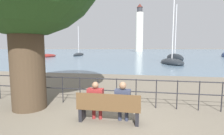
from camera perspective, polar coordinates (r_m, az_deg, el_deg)
ground_plane at (r=5.46m, az=-0.98°, el=-17.24°), size 1000.00×1000.00×0.00m
harbor_water at (r=164.11m, az=9.98°, el=5.62°), size 600.00×300.00×0.01m
park_bench at (r=5.24m, az=-1.13°, el=-13.16°), size 1.86×0.45×0.90m
seated_person_left at (r=5.33m, az=-5.33°, el=-10.28°), size 0.47×0.35×1.20m
seated_person_right at (r=5.17m, az=3.53°, el=-10.62°), size 0.45×0.35×1.23m
promenade_railing at (r=6.62m, az=1.52°, el=-6.62°), size 14.60×0.04×1.05m
sailboat_0 at (r=33.71m, az=19.79°, el=3.01°), size 3.17×6.28×10.29m
sailboat_1 at (r=25.32m, az=18.93°, el=1.73°), size 3.38×6.52×8.78m
sailboat_2 at (r=50.00m, az=-10.79°, el=4.15°), size 2.88×8.84×8.41m
sailboat_3 at (r=43.81m, az=-21.12°, el=3.52°), size 3.09×8.74×11.48m
harbor_lighthouse at (r=102.35m, az=8.94°, el=12.13°), size 4.23×4.23×26.67m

